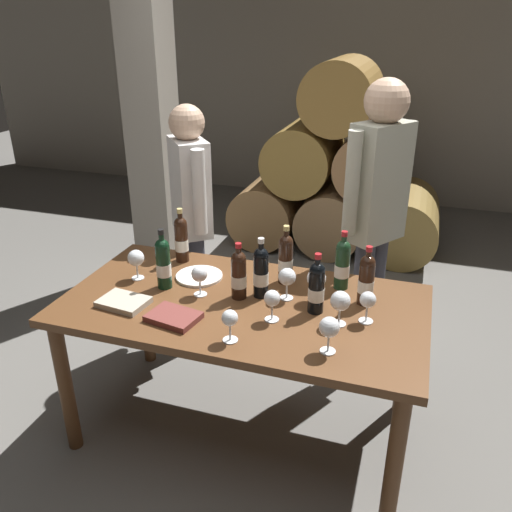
{
  "coord_description": "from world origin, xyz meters",
  "views": [
    {
      "loc": [
        0.73,
        -2.03,
        1.98
      ],
      "look_at": [
        0.0,
        0.2,
        0.91
      ],
      "focal_mm": 36.68,
      "sensor_mm": 36.0,
      "label": 1
    }
  ],
  "objects_px": {
    "wine_bottle_2": "(181,239)",
    "tasting_notebook": "(124,302)",
    "wine_glass_4": "(316,279)",
    "sommelier_presenting": "(376,206)",
    "wine_bottle_3": "(239,274)",
    "serving_plate": "(199,276)",
    "wine_glass_5": "(136,259)",
    "wine_bottle_4": "(342,264)",
    "wine_glass_0": "(340,302)",
    "wine_glass_1": "(329,328)",
    "wine_glass_7": "(230,319)",
    "leather_ledger": "(174,317)",
    "wine_bottle_0": "(261,272)",
    "taster_seated_left": "(191,208)",
    "wine_bottle_6": "(163,263)",
    "wine_glass_2": "(200,275)",
    "wine_bottle_5": "(366,279)",
    "wine_glass_6": "(368,301)",
    "dining_table": "(243,318)",
    "wine_bottle_7": "(286,258)",
    "wine_glass_3": "(272,299)",
    "wine_bottle_1": "(316,287)",
    "wine_glass_8": "(287,278)"
  },
  "relations": [
    {
      "from": "wine_bottle_5",
      "to": "sommelier_presenting",
      "type": "relative_size",
      "value": 0.17
    },
    {
      "from": "wine_glass_0",
      "to": "wine_glass_7",
      "type": "bearing_deg",
      "value": -146.83
    },
    {
      "from": "wine_glass_2",
      "to": "leather_ledger",
      "type": "bearing_deg",
      "value": -94.79
    },
    {
      "from": "wine_bottle_5",
      "to": "wine_glass_7",
      "type": "distance_m",
      "value": 0.69
    },
    {
      "from": "leather_ledger",
      "to": "wine_bottle_4",
      "type": "bearing_deg",
      "value": 49.44
    },
    {
      "from": "wine_bottle_1",
      "to": "serving_plate",
      "type": "xyz_separation_m",
      "value": [
        -0.64,
        0.15,
        -0.12
      ]
    },
    {
      "from": "wine_bottle_3",
      "to": "wine_bottle_5",
      "type": "xyz_separation_m",
      "value": [
        0.58,
        0.13,
        0.0
      ]
    },
    {
      "from": "wine_bottle_7",
      "to": "wine_glass_2",
      "type": "xyz_separation_m",
      "value": [
        -0.35,
        -0.26,
        -0.02
      ]
    },
    {
      "from": "wine_bottle_2",
      "to": "tasting_notebook",
      "type": "distance_m",
      "value": 0.54
    },
    {
      "from": "wine_bottle_7",
      "to": "wine_bottle_2",
      "type": "bearing_deg",
      "value": 173.17
    },
    {
      "from": "wine_bottle_3",
      "to": "dining_table",
      "type": "bearing_deg",
      "value": -48.0
    },
    {
      "from": "wine_glass_5",
      "to": "sommelier_presenting",
      "type": "relative_size",
      "value": 0.09
    },
    {
      "from": "wine_glass_5",
      "to": "taster_seated_left",
      "type": "distance_m",
      "value": 0.66
    },
    {
      "from": "wine_glass_7",
      "to": "leather_ledger",
      "type": "bearing_deg",
      "value": 165.47
    },
    {
      "from": "wine_bottle_2",
      "to": "wine_bottle_4",
      "type": "distance_m",
      "value": 0.88
    },
    {
      "from": "taster_seated_left",
      "to": "tasting_notebook",
      "type": "bearing_deg",
      "value": -85.92
    },
    {
      "from": "wine_glass_6",
      "to": "wine_glass_7",
      "type": "bearing_deg",
      "value": -148.06
    },
    {
      "from": "wine_bottle_5",
      "to": "wine_glass_6",
      "type": "relative_size",
      "value": 1.98
    },
    {
      "from": "wine_glass_1",
      "to": "wine_glass_7",
      "type": "height_order",
      "value": "wine_glass_1"
    },
    {
      "from": "wine_glass_3",
      "to": "wine_glass_7",
      "type": "bearing_deg",
      "value": -119.34
    },
    {
      "from": "wine_glass_1",
      "to": "wine_bottle_3",
      "type": "bearing_deg",
      "value": 147.42
    },
    {
      "from": "wine_bottle_6",
      "to": "wine_glass_4",
      "type": "relative_size",
      "value": 1.88
    },
    {
      "from": "wine_bottle_3",
      "to": "wine_glass_6",
      "type": "relative_size",
      "value": 1.92
    },
    {
      "from": "wine_bottle_4",
      "to": "wine_glass_0",
      "type": "distance_m",
      "value": 0.35
    },
    {
      "from": "wine_glass_6",
      "to": "wine_glass_8",
      "type": "distance_m",
      "value": 0.4
    },
    {
      "from": "wine_bottle_7",
      "to": "wine_glass_0",
      "type": "bearing_deg",
      "value": -43.97
    },
    {
      "from": "wine_glass_4",
      "to": "sommelier_presenting",
      "type": "height_order",
      "value": "sommelier_presenting"
    },
    {
      "from": "wine_bottle_2",
      "to": "wine_bottle_5",
      "type": "relative_size",
      "value": 1.04
    },
    {
      "from": "wine_bottle_3",
      "to": "wine_glass_8",
      "type": "relative_size",
      "value": 1.79
    },
    {
      "from": "wine_glass_7",
      "to": "tasting_notebook",
      "type": "xyz_separation_m",
      "value": [
        -0.58,
        0.13,
        -0.09
      ]
    },
    {
      "from": "dining_table",
      "to": "wine_bottle_4",
      "type": "bearing_deg",
      "value": 34.53
    },
    {
      "from": "taster_seated_left",
      "to": "wine_glass_6",
      "type": "bearing_deg",
      "value": -31.99
    },
    {
      "from": "wine_glass_7",
      "to": "wine_bottle_1",
      "type": "bearing_deg",
      "value": 50.35
    },
    {
      "from": "wine_glass_7",
      "to": "wine_glass_5",
      "type": "bearing_deg",
      "value": 149.37
    },
    {
      "from": "wine_glass_3",
      "to": "wine_bottle_6",
      "type": "bearing_deg",
      "value": 167.11
    },
    {
      "from": "wine_bottle_4",
      "to": "wine_glass_3",
      "type": "distance_m",
      "value": 0.47
    },
    {
      "from": "wine_bottle_1",
      "to": "wine_glass_4",
      "type": "bearing_deg",
      "value": 101.88
    },
    {
      "from": "wine_bottle_2",
      "to": "wine_bottle_6",
      "type": "bearing_deg",
      "value": -80.65
    },
    {
      "from": "serving_plate",
      "to": "wine_glass_1",
      "type": "bearing_deg",
      "value": -30.61
    },
    {
      "from": "wine_bottle_4",
      "to": "wine_bottle_7",
      "type": "bearing_deg",
      "value": -174.28
    },
    {
      "from": "wine_glass_0",
      "to": "wine_glass_2",
      "type": "relative_size",
      "value": 1.06
    },
    {
      "from": "wine_glass_3",
      "to": "sommelier_presenting",
      "type": "relative_size",
      "value": 0.09
    },
    {
      "from": "wine_glass_1",
      "to": "serving_plate",
      "type": "relative_size",
      "value": 0.65
    },
    {
      "from": "wine_glass_1",
      "to": "wine_bottle_5",
      "type": "bearing_deg",
      "value": 78.79
    },
    {
      "from": "wine_bottle_2",
      "to": "wine_glass_5",
      "type": "xyz_separation_m",
      "value": [
        -0.13,
        -0.27,
        -0.02
      ]
    },
    {
      "from": "wine_bottle_3",
      "to": "serving_plate",
      "type": "xyz_separation_m",
      "value": [
        -0.27,
        0.13,
        -0.12
      ]
    },
    {
      "from": "serving_plate",
      "to": "wine_bottle_4",
      "type": "bearing_deg",
      "value": 9.22
    },
    {
      "from": "wine_glass_8",
      "to": "wine_glass_0",
      "type": "bearing_deg",
      "value": -29.05
    },
    {
      "from": "wine_glass_2",
      "to": "wine_glass_7",
      "type": "height_order",
      "value": "wine_glass_2"
    },
    {
      "from": "wine_bottle_0",
      "to": "wine_glass_4",
      "type": "xyz_separation_m",
      "value": [
        0.26,
        0.03,
        -0.01
      ]
    }
  ]
}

